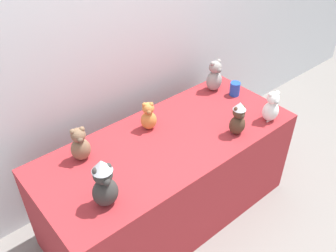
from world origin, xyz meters
The scene contains 11 objects.
ground_plane centered at (0.00, 0.00, 0.00)m, with size 10.00×10.00×0.00m, color gray.
wall_back centered at (0.00, 0.90, 1.30)m, with size 7.00×0.08×2.60m, color silver.
display_table centered at (0.00, 0.25, 0.37)m, with size 1.85×0.79×0.74m, color maroon.
teddy_bear_charcoal centered at (-0.61, 0.05, 0.90)m, with size 0.16×0.15×0.32m.
teddy_bear_snow centered at (0.71, -0.04, 0.85)m, with size 0.15×0.14×0.24m.
teddy_bear_cocoa centered at (0.41, 0.00, 0.87)m, with size 0.13×0.12×0.26m.
teddy_bear_ginger centered at (-0.02, 0.44, 0.84)m, with size 0.14×0.14×0.22m.
teddy_bear_mocha centered at (-0.53, 0.46, 0.86)m, with size 0.15×0.13×0.24m.
teddy_bear_ash centered at (0.70, 0.51, 0.87)m, with size 0.14×0.12×0.26m.
party_cup_blue centered at (0.77, 0.35, 0.80)m, with size 0.08×0.08×0.11m, color blue.
name_card_front_left centered at (0.71, -0.06, 0.77)m, with size 0.07×0.01×0.05m, color white.
Camera 1 is at (-1.23, -1.21, 2.32)m, focal length 39.08 mm.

